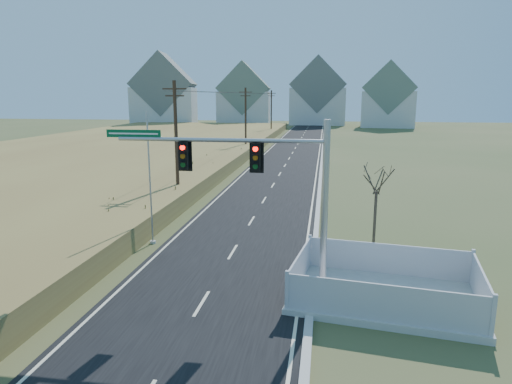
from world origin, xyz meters
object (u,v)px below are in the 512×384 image
flagpole (150,193)px  fence_enclosure (384,294)px  bare_tree (377,178)px  open_sign (323,305)px  traffic_signal_mast (276,191)px

flagpole → fence_enclosure: bearing=-25.2°
fence_enclosure → bare_tree: bearing=97.0°
flagpole → bare_tree: flagpole is taller
flagpole → bare_tree: bearing=1.9°
fence_enclosure → open_sign: size_ratio=13.35×
traffic_signal_mast → flagpole: bearing=142.2°
traffic_signal_mast → bare_tree: bearing=54.7°
traffic_signal_mast → bare_tree: (4.42, 6.16, -0.47)m
fence_enclosure → flagpole: 13.10m
traffic_signal_mast → bare_tree: 7.60m
open_sign → flagpole: flagpole is taller
fence_enclosure → traffic_signal_mast: bearing=-167.5°
traffic_signal_mast → flagpole: 9.47m
fence_enclosure → flagpole: size_ratio=1.09×
open_sign → bare_tree: bearing=58.2°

